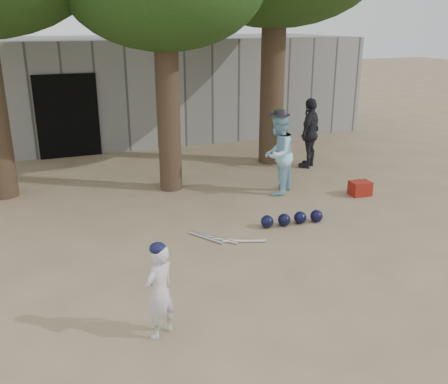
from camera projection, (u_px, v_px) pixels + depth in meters
name	position (u px, v px, depth m)	size (l,w,h in m)	color
ground	(210.00, 282.00, 7.07)	(70.00, 70.00, 0.00)	#937C5E
boy_player	(160.00, 292.00, 5.69)	(0.42, 0.28, 1.15)	silver
spectator_blue	(278.00, 154.00, 10.41)	(0.84, 0.65, 1.72)	#98D3EB
spectator_dark	(310.00, 133.00, 12.34)	(1.01, 0.42, 1.73)	black
red_bag	(360.00, 188.00, 10.52)	(0.42, 0.32, 0.30)	maroon
back_building	(99.00, 87.00, 15.69)	(16.00, 5.24, 3.00)	gray
helmet_row	(292.00, 219.00, 9.01)	(1.19, 0.32, 0.23)	black
bat_pile	(225.00, 239.00, 8.37)	(1.10, 0.83, 0.06)	silver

